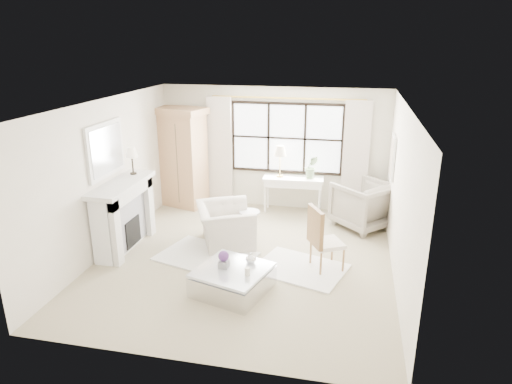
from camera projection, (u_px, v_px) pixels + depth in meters
floor at (245, 259)px, 7.99m from camera, size 5.50×5.50×0.00m
ceiling at (243, 104)px, 7.13m from camera, size 5.50×5.50×0.00m
wall_back at (273, 148)px, 10.11m from camera, size 5.00×0.00×5.00m
wall_front at (186, 261)px, 5.01m from camera, size 5.00×0.00×5.00m
wall_left at (107, 177)px, 8.06m from camera, size 0.00×5.50×5.50m
wall_right at (401, 196)px, 7.06m from camera, size 0.00×5.50×5.50m
window_pane at (287, 138)px, 9.95m from camera, size 2.40×0.02×1.50m
window_frame at (287, 138)px, 9.94m from camera, size 2.50×0.04×1.50m
curtain_rod at (287, 98)px, 9.61m from camera, size 3.30×0.04×0.04m
curtain_left at (220, 152)px, 10.29m from camera, size 0.55×0.10×2.47m
curtain_right at (356, 159)px, 9.69m from camera, size 0.55×0.10×2.47m
fireplace at (122, 215)px, 8.24m from camera, size 0.58×1.66×1.26m
mirror_frame at (105, 150)px, 7.89m from camera, size 0.05×1.15×0.95m
mirror_glass at (107, 150)px, 7.89m from camera, size 0.02×1.00×0.80m
art_frame at (393, 157)px, 8.58m from camera, size 0.04×0.62×0.82m
art_canvas at (392, 157)px, 8.58m from camera, size 0.01×0.52×0.72m
mantel_lamp at (132, 154)px, 8.39m from camera, size 0.22×0.22×0.51m
armoire at (182, 157)px, 10.25m from camera, size 1.27×0.99×2.24m
console_table at (293, 195)px, 10.02m from camera, size 1.32×0.52×0.80m
console_lamp at (280, 152)px, 9.78m from camera, size 0.28×0.28×0.69m
orchid_plant at (312, 167)px, 9.75m from camera, size 0.31×0.27×0.51m
side_table at (250, 220)px, 8.84m from camera, size 0.40×0.40×0.51m
rug_left at (206, 256)px, 8.06m from camera, size 1.85×1.53×0.03m
rug_right at (300, 268)px, 7.64m from camera, size 1.68×1.45×0.03m
club_armchair at (225, 225)px, 8.49m from camera, size 1.37×1.44×0.74m
wingback_chair at (363, 205)px, 9.23m from camera, size 1.45×1.45×0.95m
french_chair at (325, 252)px, 7.56m from camera, size 0.66×0.65×1.08m
coffee_table at (233, 280)px, 6.93m from camera, size 1.24×1.24×0.38m
planter_box at (224, 264)px, 6.89m from camera, size 0.15×0.15×0.11m
planter_flowers at (224, 256)px, 6.84m from camera, size 0.16×0.16×0.16m
pillar_candle at (247, 271)px, 6.66m from camera, size 0.08×0.08×0.12m
coffee_vase at (251, 258)px, 7.02m from camera, size 0.17×0.17×0.17m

